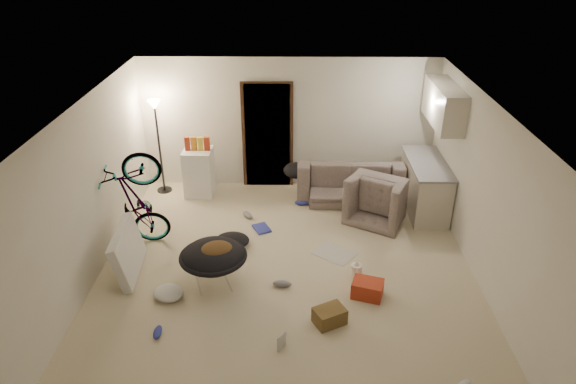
{
  "coord_description": "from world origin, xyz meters",
  "views": [
    {
      "loc": [
        0.11,
        -6.16,
        4.53
      ],
      "look_at": [
        0.02,
        0.6,
        1.04
      ],
      "focal_mm": 32.0,
      "sensor_mm": 36.0,
      "label": 1
    }
  ],
  "objects_px": {
    "bicycle": "(140,221)",
    "drink_case_a": "(330,316)",
    "floor_lamp": "(157,127)",
    "saucer_chair": "(214,261)",
    "drink_case_b": "(367,289)",
    "mini_fridge": "(199,172)",
    "tv_box": "(128,251)",
    "juicer": "(356,269)",
    "kitchen_counter": "(425,187)",
    "sofa": "(349,183)",
    "armchair": "(382,200)"
  },
  "relations": [
    {
      "from": "drink_case_a",
      "to": "juicer",
      "type": "bearing_deg",
      "value": 38.94
    },
    {
      "from": "mini_fridge",
      "to": "drink_case_a",
      "type": "relative_size",
      "value": 2.32
    },
    {
      "from": "tv_box",
      "to": "juicer",
      "type": "bearing_deg",
      "value": -4.59
    },
    {
      "from": "kitchen_counter",
      "to": "drink_case_b",
      "type": "height_order",
      "value": "kitchen_counter"
    },
    {
      "from": "floor_lamp",
      "to": "juicer",
      "type": "relative_size",
      "value": 7.74
    },
    {
      "from": "armchair",
      "to": "drink_case_a",
      "type": "relative_size",
      "value": 2.49
    },
    {
      "from": "sofa",
      "to": "armchair",
      "type": "distance_m",
      "value": 0.88
    },
    {
      "from": "tv_box",
      "to": "drink_case_b",
      "type": "bearing_deg",
      "value": -12.79
    },
    {
      "from": "mini_fridge",
      "to": "drink_case_a",
      "type": "height_order",
      "value": "mini_fridge"
    },
    {
      "from": "bicycle",
      "to": "mini_fridge",
      "type": "distance_m",
      "value": 1.92
    },
    {
      "from": "sofa",
      "to": "drink_case_b",
      "type": "relative_size",
      "value": 4.69
    },
    {
      "from": "mini_fridge",
      "to": "juicer",
      "type": "distance_m",
      "value": 3.74
    },
    {
      "from": "kitchen_counter",
      "to": "sofa",
      "type": "distance_m",
      "value": 1.38
    },
    {
      "from": "armchair",
      "to": "mini_fridge",
      "type": "bearing_deg",
      "value": 15.31
    },
    {
      "from": "drink_case_a",
      "to": "armchair",
      "type": "bearing_deg",
      "value": 41.42
    },
    {
      "from": "bicycle",
      "to": "drink_case_a",
      "type": "xyz_separation_m",
      "value": [
        2.87,
        -1.78,
        -0.33
      ]
    },
    {
      "from": "drink_case_a",
      "to": "juicer",
      "type": "distance_m",
      "value": 1.14
    },
    {
      "from": "sofa",
      "to": "bicycle",
      "type": "relative_size",
      "value": 1.14
    },
    {
      "from": "sofa",
      "to": "saucer_chair",
      "type": "xyz_separation_m",
      "value": [
        -2.14,
        -2.72,
        0.12
      ]
    },
    {
      "from": "floor_lamp",
      "to": "sofa",
      "type": "height_order",
      "value": "floor_lamp"
    },
    {
      "from": "drink_case_a",
      "to": "mini_fridge",
      "type": "bearing_deg",
      "value": 94.48
    },
    {
      "from": "floor_lamp",
      "to": "saucer_chair",
      "type": "bearing_deg",
      "value": -64.52
    },
    {
      "from": "drink_case_b",
      "to": "mini_fridge",
      "type": "bearing_deg",
      "value": 150.18
    },
    {
      "from": "mini_fridge",
      "to": "juicer",
      "type": "xyz_separation_m",
      "value": [
        2.71,
        -2.55,
        -0.35
      ]
    },
    {
      "from": "mini_fridge",
      "to": "drink_case_b",
      "type": "height_order",
      "value": "mini_fridge"
    },
    {
      "from": "bicycle",
      "to": "tv_box",
      "type": "xyz_separation_m",
      "value": [
        0.0,
        -0.71,
        -0.09
      ]
    },
    {
      "from": "kitchen_counter",
      "to": "sofa",
      "type": "bearing_deg",
      "value": 160.81
    },
    {
      "from": "sofa",
      "to": "drink_case_b",
      "type": "height_order",
      "value": "sofa"
    },
    {
      "from": "drink_case_b",
      "to": "kitchen_counter",
      "type": "bearing_deg",
      "value": 79.93
    },
    {
      "from": "kitchen_counter",
      "to": "saucer_chair",
      "type": "height_order",
      "value": "kitchen_counter"
    },
    {
      "from": "juicer",
      "to": "drink_case_a",
      "type": "bearing_deg",
      "value": -113.47
    },
    {
      "from": "sofa",
      "to": "mini_fridge",
      "type": "distance_m",
      "value": 2.82
    },
    {
      "from": "sofa",
      "to": "mini_fridge",
      "type": "height_order",
      "value": "mini_fridge"
    },
    {
      "from": "sofa",
      "to": "tv_box",
      "type": "distance_m",
      "value": 4.21
    },
    {
      "from": "saucer_chair",
      "to": "tv_box",
      "type": "xyz_separation_m",
      "value": [
        -1.29,
        0.29,
        -0.04
      ]
    },
    {
      "from": "armchair",
      "to": "bicycle",
      "type": "distance_m",
      "value": 4.06
    },
    {
      "from": "kitchen_counter",
      "to": "drink_case_a",
      "type": "distance_m",
      "value": 3.58
    },
    {
      "from": "juicer",
      "to": "floor_lamp",
      "type": "bearing_deg",
      "value": 142.28
    },
    {
      "from": "floor_lamp",
      "to": "saucer_chair",
      "type": "height_order",
      "value": "floor_lamp"
    },
    {
      "from": "sofa",
      "to": "tv_box",
      "type": "height_order",
      "value": "tv_box"
    },
    {
      "from": "kitchen_counter",
      "to": "saucer_chair",
      "type": "relative_size",
      "value": 1.59
    },
    {
      "from": "mini_fridge",
      "to": "drink_case_b",
      "type": "relative_size",
      "value": 2.18
    },
    {
      "from": "kitchen_counter",
      "to": "tv_box",
      "type": "distance_m",
      "value": 5.13
    },
    {
      "from": "mini_fridge",
      "to": "tv_box",
      "type": "bearing_deg",
      "value": -102.39
    },
    {
      "from": "sofa",
      "to": "drink_case_a",
      "type": "relative_size",
      "value": 5.0
    },
    {
      "from": "kitchen_counter",
      "to": "drink_case_b",
      "type": "xyz_separation_m",
      "value": [
        -1.3,
        -2.5,
        -0.32
      ]
    },
    {
      "from": "juicer",
      "to": "mini_fridge",
      "type": "bearing_deg",
      "value": 136.72
    },
    {
      "from": "sofa",
      "to": "saucer_chair",
      "type": "distance_m",
      "value": 3.47
    },
    {
      "from": "mini_fridge",
      "to": "juicer",
      "type": "relative_size",
      "value": 3.82
    },
    {
      "from": "drink_case_a",
      "to": "drink_case_b",
      "type": "height_order",
      "value": "drink_case_b"
    }
  ]
}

